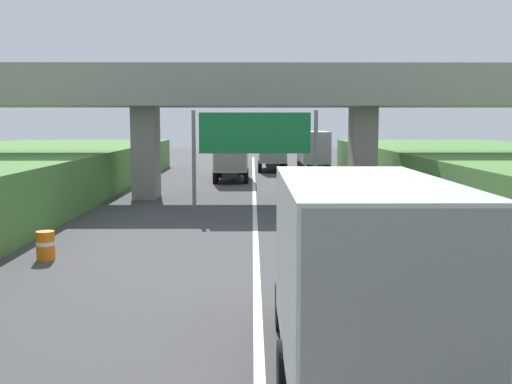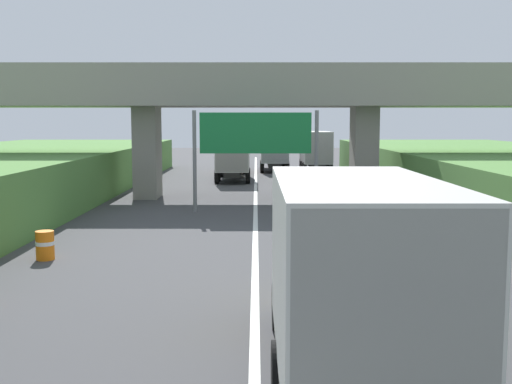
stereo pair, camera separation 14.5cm
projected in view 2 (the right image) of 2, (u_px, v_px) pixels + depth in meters
The scene contains 9 objects.
lane_centre_stripe at pixel (256, 215), 28.53m from camera, with size 0.20×92.89×0.01m, color white.
overpass_bridge at pixel (256, 100), 34.49m from camera, with size 40.00×4.80×7.28m.
overhead_highway_sign at pixel (256, 139), 29.01m from camera, with size 5.88×0.18×4.78m.
truck_green at pixel (234, 154), 45.08m from camera, with size 2.44×7.30×3.44m.
truck_yellow at pixel (349, 269), 9.86m from camera, with size 2.44×7.30×3.44m.
truck_black at pixel (316, 149), 53.09m from camera, with size 2.44×7.30×3.44m.
truck_silver at pixel (275, 148), 54.21m from camera, with size 2.44×7.30×3.44m.
car_orange at pixel (235, 163), 51.63m from camera, with size 1.86×4.10×1.72m.
construction_barrel_2 at pixel (46, 245), 19.27m from camera, with size 0.57×0.57×0.90m.
Camera 2 is at (0.02, -1.78, 4.26)m, focal length 43.73 mm.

